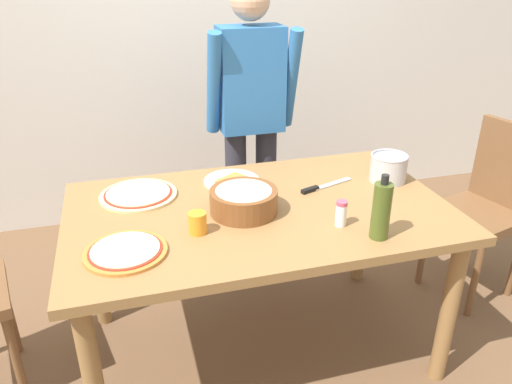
# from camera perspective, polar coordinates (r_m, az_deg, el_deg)

# --- Properties ---
(ground) EXTENTS (8.00, 8.00, 0.00)m
(ground) POSITION_cam_1_polar(r_m,az_deg,el_deg) (2.54, 0.32, -17.22)
(ground) COLOR brown
(wall_back) EXTENTS (5.60, 0.10, 2.60)m
(wall_back) POSITION_cam_1_polar(r_m,az_deg,el_deg) (3.46, -7.40, 18.28)
(wall_back) COLOR silver
(wall_back) RESTS_ON ground
(dining_table) EXTENTS (1.60, 0.96, 0.76)m
(dining_table) POSITION_cam_1_polar(r_m,az_deg,el_deg) (2.14, 0.37, -3.96)
(dining_table) COLOR olive
(dining_table) RESTS_ON ground
(person_cook) EXTENTS (0.49, 0.25, 1.62)m
(person_cook) POSITION_cam_1_polar(r_m,az_deg,el_deg) (2.75, -0.58, 8.97)
(person_cook) COLOR #2D2D38
(person_cook) RESTS_ON ground
(chair_wooden_right) EXTENTS (0.49, 0.49, 0.95)m
(chair_wooden_right) POSITION_cam_1_polar(r_m,az_deg,el_deg) (2.93, 25.11, -0.90)
(chair_wooden_right) COLOR brown
(chair_wooden_right) RESTS_ON ground
(pizza_raw_on_board) EXTENTS (0.34, 0.34, 0.02)m
(pizza_raw_on_board) POSITION_cam_1_polar(r_m,az_deg,el_deg) (2.25, -13.34, -0.26)
(pizza_raw_on_board) COLOR beige
(pizza_raw_on_board) RESTS_ON dining_table
(pizza_cooked_on_tray) EXTENTS (0.30, 0.30, 0.02)m
(pizza_cooked_on_tray) POSITION_cam_1_polar(r_m,az_deg,el_deg) (1.84, -14.73, -6.58)
(pizza_cooked_on_tray) COLOR #C67A33
(pizza_cooked_on_tray) RESTS_ON dining_table
(plate_with_slice) EXTENTS (0.26, 0.26, 0.02)m
(plate_with_slice) POSITION_cam_1_polar(r_m,az_deg,el_deg) (2.33, -2.78, 1.31)
(plate_with_slice) COLOR white
(plate_with_slice) RESTS_ON dining_table
(popcorn_bowl) EXTENTS (0.28, 0.28, 0.11)m
(popcorn_bowl) POSITION_cam_1_polar(r_m,az_deg,el_deg) (2.04, -1.42, -0.76)
(popcorn_bowl) COLOR brown
(popcorn_bowl) RESTS_ON dining_table
(olive_oil_bottle) EXTENTS (0.07, 0.07, 0.26)m
(olive_oil_bottle) POSITION_cam_1_polar(r_m,az_deg,el_deg) (1.89, 14.16, -2.06)
(olive_oil_bottle) COLOR #47561E
(olive_oil_bottle) RESTS_ON dining_table
(steel_pot) EXTENTS (0.17, 0.17, 0.13)m
(steel_pot) POSITION_cam_1_polar(r_m,az_deg,el_deg) (2.41, 14.94, 2.74)
(steel_pot) COLOR #B7B7BC
(steel_pot) RESTS_ON dining_table
(cup_orange) EXTENTS (0.07, 0.07, 0.08)m
(cup_orange) POSITION_cam_1_polar(r_m,az_deg,el_deg) (1.91, -6.72, -3.53)
(cup_orange) COLOR orange
(cup_orange) RESTS_ON dining_table
(salt_shaker) EXTENTS (0.04, 0.04, 0.11)m
(salt_shaker) POSITION_cam_1_polar(r_m,az_deg,el_deg) (1.97, 9.73, -2.43)
(salt_shaker) COLOR white
(salt_shaker) RESTS_ON dining_table
(chef_knife) EXTENTS (0.28, 0.12, 0.02)m
(chef_knife) POSITION_cam_1_polar(r_m,az_deg,el_deg) (2.29, 7.43, 0.58)
(chef_knife) COLOR silver
(chef_knife) RESTS_ON dining_table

